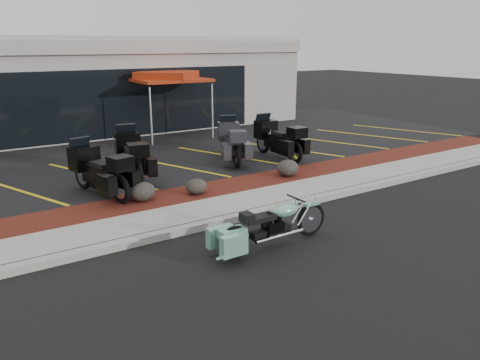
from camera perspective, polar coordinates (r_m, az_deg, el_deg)
ground at (r=9.92m, az=5.34°, el=-5.84°), size 90.00×90.00×0.00m
curb at (r=10.57m, az=2.32°, el=-3.94°), size 24.00×0.25×0.15m
sidewalk at (r=11.11m, az=0.23°, el=-2.90°), size 24.00×1.20×0.15m
mulch_bed at (r=12.08m, az=-2.90°, el=-1.30°), size 24.00×1.20×0.16m
upper_lot at (r=16.81m, az=-12.26°, el=3.38°), size 26.00×9.60×0.15m
dealership_building at (r=22.45m, az=-18.49°, el=11.09°), size 18.00×8.16×4.00m
boulder_left at (r=11.23m, az=-11.84°, el=-1.38°), size 0.63×0.53×0.45m
boulder_mid at (r=11.54m, az=-5.36°, el=-0.78°), size 0.55×0.46×0.39m
boulder_right at (r=13.12m, az=5.81°, el=1.48°), size 0.65×0.55×0.46m
hero_cruiser at (r=9.44m, az=8.65°, el=-4.19°), size 2.59×0.67×0.91m
touring_black_front at (r=12.46m, az=-18.71°, el=1.95°), size 1.42×2.46×1.35m
touring_black_mid at (r=13.84m, az=-13.61°, el=3.84°), size 1.36×2.54×1.40m
touring_grey at (r=15.44m, az=-1.49°, el=5.47°), size 1.71×2.49×1.36m
touring_black_rear at (r=15.79m, az=2.86°, el=5.71°), size 0.92×2.35×1.36m
traffic_cone at (r=16.50m, az=-12.59°, el=4.11°), size 0.39×0.39×0.41m
popup_canopy at (r=18.82m, az=-8.88°, el=12.24°), size 3.42×3.42×2.55m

